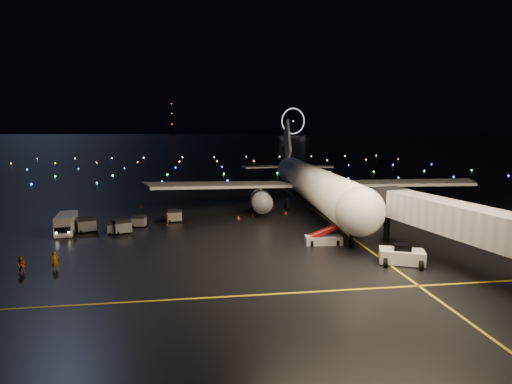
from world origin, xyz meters
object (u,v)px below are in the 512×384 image
at_px(crew_a, 55,261).
at_px(baggage_cart_2, 123,227).
at_px(crew_b, 22,265).
at_px(service_truck, 66,223).
at_px(belt_loader, 324,232).
at_px(baggage_cart_0, 139,221).
at_px(baggage_cart_1, 174,216).
at_px(airliner, 308,163).
at_px(baggage_cart_3, 115,228).
at_px(baggage_cart_4, 87,225).
at_px(pushback_tug, 402,254).
at_px(crew_c, 167,219).

distance_m(crew_a, baggage_cart_2, 13.86).
bearing_deg(crew_b, service_truck, 90.29).
height_order(belt_loader, baggage_cart_0, belt_loader).
bearing_deg(baggage_cart_2, baggage_cart_1, 20.71).
distance_m(airliner, belt_loader, 22.93).
bearing_deg(baggage_cart_1, baggage_cart_3, -149.07).
xyz_separation_m(crew_b, baggage_cart_4, (1.73, 15.38, 0.09)).
distance_m(baggage_cart_2, baggage_cart_3, 1.01).
bearing_deg(baggage_cart_3, baggage_cart_4, 145.40).
relative_size(pushback_tug, crew_c, 2.47).
height_order(pushback_tug, belt_loader, belt_loader).
height_order(airliner, baggage_cart_3, airliner).
distance_m(baggage_cart_1, baggage_cart_4, 11.81).
distance_m(service_truck, crew_a, 15.05).
distance_m(service_truck, baggage_cart_2, 7.43).
relative_size(baggage_cart_0, baggage_cart_2, 0.87).
xyz_separation_m(baggage_cart_1, baggage_cart_4, (-10.99, -4.31, 0.06)).
distance_m(pushback_tug, baggage_cart_0, 34.37).
height_order(crew_c, baggage_cart_4, baggage_cart_4).
height_order(pushback_tug, crew_c, pushback_tug).
height_order(crew_a, baggage_cart_1, crew_a).
bearing_deg(crew_c, belt_loader, 37.52).
height_order(pushback_tug, service_truck, service_truck).
bearing_deg(pushback_tug, baggage_cart_4, 174.89).
relative_size(belt_loader, baggage_cart_2, 3.03).
distance_m(crew_a, crew_b, 2.80).
bearing_deg(belt_loader, baggage_cart_4, 166.90).
height_order(belt_loader, baggage_cart_1, belt_loader).
relative_size(service_truck, baggage_cart_4, 3.04).
bearing_deg(baggage_cart_1, crew_b, -130.43).
xyz_separation_m(airliner, baggage_cart_1, (-22.01, -7.73, -6.81)).
xyz_separation_m(belt_loader, baggage_cart_4, (-29.09, 9.69, -0.57)).
height_order(pushback_tug, baggage_cart_2, pushback_tug).
height_order(airliner, service_truck, airliner).
height_order(airliner, crew_b, airliner).
xyz_separation_m(airliner, belt_loader, (-3.91, -21.74, -6.19)).
bearing_deg(pushback_tug, airliner, 114.95).
bearing_deg(crew_c, crew_a, -48.31).
bearing_deg(baggage_cart_0, baggage_cart_3, -119.05).
distance_m(belt_loader, crew_b, 31.35).
xyz_separation_m(pushback_tug, baggage_cart_0, (-28.48, 19.25, -0.26)).
bearing_deg(baggage_cart_4, baggage_cart_3, -37.90).
distance_m(pushback_tug, crew_b, 36.59).
relative_size(airliner, baggage_cart_1, 26.10).
xyz_separation_m(baggage_cart_0, baggage_cart_3, (-2.54, -3.28, 0.00)).
xyz_separation_m(crew_b, baggage_cart_0, (8.06, 17.24, -0.10)).
height_order(pushback_tug, baggage_cart_0, pushback_tug).
bearing_deg(baggage_cart_1, baggage_cart_2, -144.85).
relative_size(airliner, pushback_tug, 12.63).
relative_size(pushback_tug, crew_a, 2.31).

